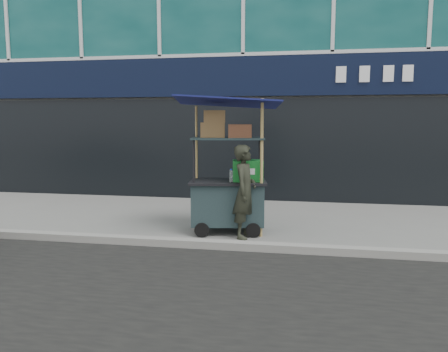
# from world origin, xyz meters

# --- Properties ---
(ground) EXTENTS (80.00, 80.00, 0.00)m
(ground) POSITION_xyz_m (0.00, 0.00, 0.00)
(ground) COLOR slate
(ground) RESTS_ON ground
(curb) EXTENTS (80.00, 0.18, 0.12)m
(curb) POSITION_xyz_m (0.00, -0.20, 0.06)
(curb) COLOR gray
(curb) RESTS_ON ground
(vendor_cart) EXTENTS (1.86, 1.44, 2.28)m
(vendor_cart) POSITION_xyz_m (0.19, 0.81, 0.80)
(vendor_cart) COLOR black
(vendor_cart) RESTS_ON ground
(vendor_man) EXTENTS (0.45, 0.60, 1.50)m
(vendor_man) POSITION_xyz_m (0.50, 0.51, 0.75)
(vendor_man) COLOR black
(vendor_man) RESTS_ON ground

